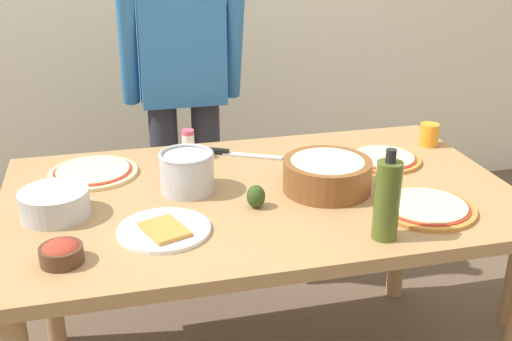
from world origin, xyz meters
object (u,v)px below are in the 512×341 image
at_px(person_cook, 182,80).
at_px(pizza_raw_on_board, 93,172).
at_px(avocado, 256,196).
at_px(pizza_second_cooked, 383,159).
at_px(small_sauce_bowl, 61,253).
at_px(popcorn_bowl, 327,172).
at_px(cup_orange, 429,135).
at_px(mixing_bowl_steel, 55,203).
at_px(dining_table, 260,217).
at_px(plate_with_slice, 164,230).
at_px(chef_knife, 233,153).
at_px(steel_pot, 187,171).
at_px(olive_oil_bottle, 387,200).
at_px(salt_shaker, 188,144).
at_px(pizza_cooked_on_tray, 426,207).

relative_size(person_cook, pizza_raw_on_board, 5.46).
relative_size(pizza_raw_on_board, avocado, 4.23).
distance_m(pizza_second_cooked, small_sauce_bowl, 1.17).
bearing_deg(person_cook, pizza_second_cooked, -44.51).
bearing_deg(pizza_raw_on_board, popcorn_bowl, -23.04).
bearing_deg(pizza_raw_on_board, cup_orange, -0.71).
distance_m(pizza_second_cooked, mixing_bowl_steel, 1.12).
xyz_separation_m(pizza_raw_on_board, mixing_bowl_steel, (-0.11, -0.29, 0.03)).
height_order(dining_table, avocado, avocado).
distance_m(plate_with_slice, popcorn_bowl, 0.56).
relative_size(plate_with_slice, chef_knife, 0.96).
distance_m(dining_table, person_cook, 0.81).
height_order(dining_table, chef_knife, chef_knife).
bearing_deg(avocado, person_cook, 96.31).
height_order(pizza_second_cooked, avocado, avocado).
distance_m(pizza_raw_on_board, plate_with_slice, 0.50).
xyz_separation_m(plate_with_slice, steel_pot, (0.10, 0.26, 0.06)).
xyz_separation_m(pizza_second_cooked, chef_knife, (-0.50, 0.19, -0.00)).
bearing_deg(dining_table, popcorn_bowl, -11.27).
bearing_deg(pizza_raw_on_board, avocado, -38.40).
height_order(pizza_raw_on_board, plate_with_slice, plate_with_slice).
bearing_deg(small_sauce_bowl, olive_oil_bottle, -5.06).
bearing_deg(steel_pot, pizza_second_cooked, 6.87).
bearing_deg(mixing_bowl_steel, pizza_raw_on_board, 69.78).
bearing_deg(pizza_raw_on_board, salt_shaker, 12.32).
height_order(steel_pot, cup_orange, steel_pot).
bearing_deg(olive_oil_bottle, small_sauce_bowl, 174.94).
bearing_deg(popcorn_bowl, avocado, -164.73).
bearing_deg(mixing_bowl_steel, person_cook, 58.28).
bearing_deg(avocado, pizza_cooked_on_tray, -16.35).
relative_size(pizza_cooked_on_tray, avocado, 4.20).
bearing_deg(salt_shaker, olive_oil_bottle, -58.93).
xyz_separation_m(pizza_raw_on_board, pizza_second_cooked, (1.00, -0.12, -0.00)).
xyz_separation_m(steel_pot, avocado, (0.18, -0.17, -0.03)).
bearing_deg(pizza_raw_on_board, pizza_second_cooked, -6.96).
bearing_deg(pizza_second_cooked, avocado, -154.48).
distance_m(small_sauce_bowl, cup_orange, 1.42).
height_order(small_sauce_bowl, avocado, avocado).
height_order(dining_table, popcorn_bowl, popcorn_bowl).
bearing_deg(steel_pot, avocado, -42.50).
height_order(pizza_raw_on_board, mixing_bowl_steel, mixing_bowl_steel).
height_order(dining_table, pizza_raw_on_board, pizza_raw_on_board).
relative_size(pizza_raw_on_board, pizza_second_cooked, 1.12).
relative_size(steel_pot, chef_knife, 0.64).
height_order(popcorn_bowl, mixing_bowl_steel, popcorn_bowl).
bearing_deg(dining_table, olive_oil_bottle, -56.08).
distance_m(pizza_raw_on_board, steel_pot, 0.36).
distance_m(pizza_cooked_on_tray, olive_oil_bottle, 0.25).
xyz_separation_m(cup_orange, avocado, (-0.76, -0.36, -0.01)).
bearing_deg(olive_oil_bottle, pizza_second_cooked, 65.60).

